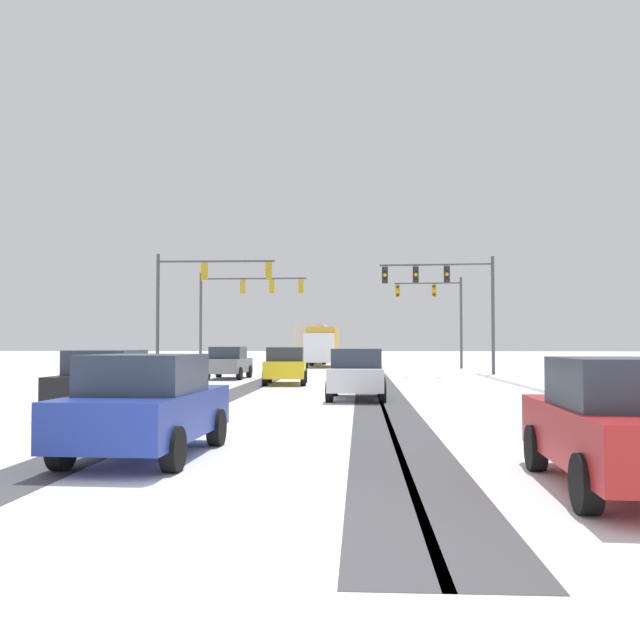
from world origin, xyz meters
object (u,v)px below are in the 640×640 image
Objects in this scene: car_yellow_cab_second at (286,366)px; box_truck_delivery at (322,345)px; car_white_third at (357,374)px; bus_oncoming at (313,341)px; car_black_fourth at (107,382)px; car_red_sixth at (626,424)px; traffic_signal_near_left at (199,289)px; car_grey_lead at (229,363)px; traffic_signal_far_left at (243,298)px; car_blue_fifth at (147,405)px; traffic_signal_far_right at (438,304)px; traffic_signal_near_right at (447,288)px.

car_yellow_cab_second is 0.56× the size of box_truck_delivery.
car_white_third is at bearing -68.57° from car_yellow_cab_second.
bus_oncoming reaches higher than car_yellow_cab_second.
car_black_fourth is 13.01m from car_red_sixth.
traffic_signal_near_left reaches higher than car_grey_lead.
car_white_third is (8.38, -13.80, -3.84)m from traffic_signal_near_left.
car_blue_fifth is (4.40, -35.44, -4.01)m from traffic_signal_far_left.
car_grey_lead is 18.67m from box_truck_delivery.
bus_oncoming reaches higher than car_grey_lead.
car_white_third is at bearing 103.46° from car_red_sixth.
traffic_signal_near_left is 4.43m from car_grey_lead.
traffic_signal_far_right is 22.01m from car_yellow_cab_second.
car_white_third is 30.97m from box_truck_delivery.
car_blue_fifth is at bearing -105.61° from car_white_third.
traffic_signal_far_right and traffic_signal_near_left have the same top height.
traffic_signal_far_right reaches higher than car_blue_fifth.
traffic_signal_near_left is 18.17m from box_truck_delivery.
car_blue_fifth is 42.54m from box_truck_delivery.
car_grey_lead is at bearing 126.90° from car_yellow_cab_second.
bus_oncoming reaches higher than car_red_sixth.
car_blue_fifth is (3.04, -6.58, 0.00)m from car_black_fourth.
box_truck_delivery reaches higher than car_blue_fifth.
car_blue_fifth is at bearing -78.67° from traffic_signal_near_left.
car_black_fourth is at bearing -92.79° from bus_oncoming.
car_red_sixth is at bearing -67.09° from traffic_signal_near_left.
bus_oncoming is at bearing 97.83° from car_red_sixth.
car_grey_lead is at bearing -34.10° from traffic_signal_near_left.
traffic_signal_near_left is 26.82m from bus_oncoming.
car_blue_fifth is (-0.10, -19.76, 0.00)m from car_yellow_cab_second.
car_grey_lead is (1.84, -1.25, -3.84)m from traffic_signal_near_left.
traffic_signal_near_right is at bearing -94.03° from traffic_signal_far_right.
traffic_signal_far_right is 19.94m from car_grey_lead.
bus_oncoming is 9.41m from box_truck_delivery.
box_truck_delivery is at bearing 97.80° from car_red_sixth.
traffic_signal_far_right is 0.91× the size of traffic_signal_far_left.
car_red_sixth is at bearing -82.20° from box_truck_delivery.
box_truck_delivery is (4.87, 7.09, -3.19)m from traffic_signal_far_left.
car_grey_lead is 0.56× the size of box_truck_delivery.
car_grey_lead is 28.21m from car_red_sixth.
car_blue_fifth is (-8.08, -27.61, -3.98)m from traffic_signal_near_right.
car_grey_lead is at bearing -101.55° from box_truck_delivery.
traffic_signal_far_right is 15.89m from bus_oncoming.
traffic_signal_far_right is 0.59× the size of bus_oncoming.
box_truck_delivery is at bearing -82.05° from bus_oncoming.
car_yellow_cab_second is at bearing -114.01° from traffic_signal_far_right.
bus_oncoming is (-7.42, 54.02, 1.18)m from car_red_sixth.
traffic_signal_near_right reaches higher than car_grey_lead.
traffic_signal_near_right is at bearing 73.68° from car_blue_fifth.
car_yellow_cab_second is 22.78m from box_truck_delivery.
bus_oncoming is at bearing 87.21° from car_black_fourth.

